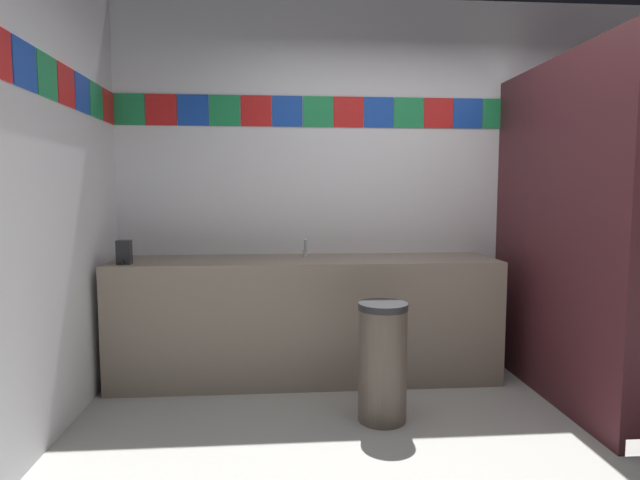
% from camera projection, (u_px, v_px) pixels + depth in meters
% --- Properties ---
extents(ground_plane, '(9.76, 9.76, 0.00)m').
position_uv_depth(ground_plane, '(489.00, 474.00, 2.45)').
color(ground_plane, '#9E9E99').
extents(wall_back, '(4.43, 0.09, 2.80)m').
position_uv_depth(wall_back, '(406.00, 185.00, 4.04)').
color(wall_back, silver).
rests_on(wall_back, ground_plane).
extents(vanity_counter, '(2.72, 0.61, 0.87)m').
position_uv_depth(vanity_counter, '(306.00, 318.00, 3.72)').
color(vanity_counter, gray).
rests_on(vanity_counter, ground_plane).
extents(faucet_center, '(0.04, 0.10, 0.14)m').
position_uv_depth(faucet_center, '(305.00, 250.00, 3.77)').
color(faucet_center, silver).
rests_on(faucet_center, vanity_counter).
extents(soap_dispenser, '(0.09, 0.09, 0.16)m').
position_uv_depth(soap_dispenser, '(124.00, 252.00, 3.40)').
color(soap_dispenser, black).
rests_on(soap_dispenser, vanity_counter).
extents(stall_divider, '(0.92, 1.57, 2.19)m').
position_uv_depth(stall_divider, '(598.00, 235.00, 3.05)').
color(stall_divider, '#471E23').
rests_on(stall_divider, ground_plane).
extents(toilet, '(0.39, 0.49, 0.74)m').
position_uv_depth(toilet, '(586.00, 333.00, 3.81)').
color(toilet, white).
rests_on(toilet, ground_plane).
extents(trash_bin, '(0.29, 0.29, 0.71)m').
position_uv_depth(trash_bin, '(382.00, 362.00, 3.01)').
color(trash_bin, brown).
rests_on(trash_bin, ground_plane).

